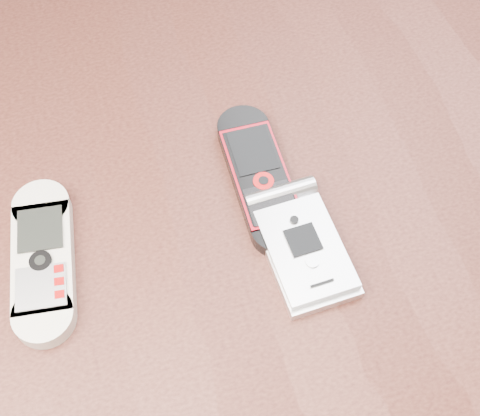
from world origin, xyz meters
The scene contains 4 objects.
table centered at (0.00, 0.00, 0.64)m, with size 1.20×0.80×0.75m.
nokia_white centered at (-0.16, 0.00, 0.76)m, with size 0.05×0.14×0.02m, color beige.
nokia_black_red centered at (0.03, 0.03, 0.76)m, with size 0.05×0.15×0.02m, color black.
motorola_razr centered at (0.04, -0.05, 0.76)m, with size 0.06×0.12×0.02m, color silver.
Camera 1 is at (-0.07, -0.27, 1.23)m, focal length 50.00 mm.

